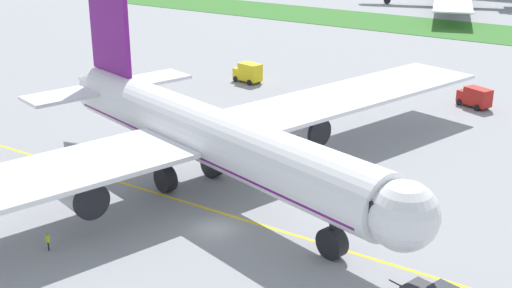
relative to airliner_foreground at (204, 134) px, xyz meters
name	(u,v)px	position (x,y,z in m)	size (l,w,h in m)	color
ground_plane	(215,228)	(5.79, -6.06, -6.23)	(600.00, 600.00, 0.00)	gray
apron_taxi_line	(234,217)	(5.79, -3.13, -6.22)	(280.00, 0.36, 0.01)	yellow
airliner_foreground	(204,134)	(0.00, 0.00, 0.00)	(53.22, 85.31, 18.34)	white
ground_crew_wingwalker_port	(48,239)	(-3.59, -17.18, -5.20)	(0.52, 0.45, 1.69)	black
service_truck_baggage_loader	(248,72)	(-21.26, 38.71, -4.52)	(5.17, 3.19, 3.25)	yellow
service_truck_fuel_bowser	(475,97)	(13.87, 45.26, -4.65)	(5.36, 3.96, 2.97)	#B21E19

